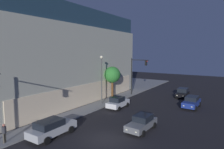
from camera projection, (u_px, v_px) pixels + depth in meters
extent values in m
plane|color=black|center=(105.00, 140.00, 18.06)|extent=(120.00, 120.00, 0.00)
cube|color=#4C4C51|center=(31.00, 93.00, 38.38)|extent=(29.49, 29.88, 0.15)
cube|color=beige|center=(88.00, 93.00, 30.30)|extent=(26.18, 0.60, 3.14)
cube|color=#AFB09F|center=(30.00, 63.00, 37.70)|extent=(29.09, 29.48, 11.88)
cube|color=#1F3749|center=(28.00, 24.00, 36.88)|extent=(28.51, 28.89, 2.80)
cylinder|color=black|center=(131.00, 76.00, 36.77)|extent=(0.18, 0.18, 6.88)
cylinder|color=black|center=(140.00, 60.00, 35.37)|extent=(0.36, 3.51, 0.12)
cube|color=black|center=(146.00, 63.00, 34.69)|extent=(0.34, 0.34, 0.90)
sphere|color=red|center=(147.00, 61.00, 34.55)|extent=(0.18, 0.18, 0.18)
cylinder|color=#444444|center=(102.00, 81.00, 29.93)|extent=(0.16, 0.16, 7.05)
sphere|color=#F9EFC6|center=(101.00, 57.00, 29.52)|extent=(0.44, 0.44, 0.44)
cylinder|color=brown|center=(112.00, 90.00, 33.86)|extent=(0.40, 0.40, 2.99)
sphere|color=#2D7C2F|center=(112.00, 75.00, 33.57)|extent=(2.80, 2.80, 2.80)
cylinder|color=#4C473D|center=(5.00, 138.00, 17.17)|extent=(0.14, 0.14, 0.87)
cylinder|color=#4C473D|center=(4.00, 138.00, 16.99)|extent=(0.14, 0.14, 0.87)
cylinder|color=#333338|center=(4.00, 130.00, 17.00)|extent=(0.36, 0.36, 0.61)
sphere|color=#BB6756|center=(4.00, 125.00, 16.95)|extent=(0.24, 0.24, 0.24)
cube|color=#B7BABF|center=(53.00, 129.00, 18.78)|extent=(4.79, 1.98, 0.71)
cube|color=black|center=(49.00, 123.00, 18.40)|extent=(2.53, 1.76, 0.63)
cube|color=#F9F4CC|center=(66.00, 121.00, 21.04)|extent=(0.12, 0.20, 0.12)
cube|color=#F9F4CC|center=(74.00, 123.00, 20.43)|extent=(0.12, 0.20, 0.12)
cylinder|color=black|center=(58.00, 126.00, 20.57)|extent=(0.70, 0.25, 0.70)
cylinder|color=black|center=(71.00, 130.00, 19.55)|extent=(0.70, 0.25, 0.70)
cylinder|color=black|center=(33.00, 136.00, 18.09)|extent=(0.70, 0.25, 0.70)
cylinder|color=black|center=(47.00, 141.00, 17.07)|extent=(0.70, 0.25, 0.70)
cube|color=slate|center=(141.00, 124.00, 20.24)|extent=(4.33, 1.89, 0.64)
cube|color=black|center=(143.00, 118.00, 20.42)|extent=(2.06, 1.63, 0.61)
cube|color=#F9F4CC|center=(136.00, 132.00, 18.25)|extent=(0.13, 0.20, 0.12)
cube|color=#F9F4CC|center=(127.00, 130.00, 18.85)|extent=(0.13, 0.20, 0.12)
cylinder|color=black|center=(143.00, 134.00, 18.71)|extent=(0.61, 0.26, 0.60)
cylinder|color=black|center=(128.00, 129.00, 19.70)|extent=(0.61, 0.26, 0.60)
cylinder|color=black|center=(154.00, 125.00, 20.85)|extent=(0.61, 0.26, 0.60)
cylinder|color=black|center=(140.00, 122.00, 21.84)|extent=(0.61, 0.26, 0.60)
cube|color=silver|center=(118.00, 103.00, 28.42)|extent=(4.11, 1.83, 0.71)
cube|color=black|center=(117.00, 99.00, 28.09)|extent=(1.91, 1.61, 0.67)
cube|color=#F9F4CC|center=(122.00, 100.00, 30.37)|extent=(0.12, 0.20, 0.12)
cube|color=#F9F4CC|center=(128.00, 101.00, 29.83)|extent=(0.12, 0.20, 0.12)
cylinder|color=black|center=(117.00, 103.00, 29.98)|extent=(0.63, 0.25, 0.62)
cylinder|color=black|center=(127.00, 105.00, 29.08)|extent=(0.63, 0.25, 0.62)
cylinder|color=black|center=(108.00, 107.00, 27.85)|extent=(0.63, 0.25, 0.62)
cylinder|color=black|center=(119.00, 109.00, 26.94)|extent=(0.63, 0.25, 0.62)
cube|color=navy|center=(191.00, 103.00, 28.40)|extent=(4.36, 1.90, 0.73)
cube|color=black|center=(192.00, 98.00, 28.60)|extent=(2.34, 1.66, 0.58)
cube|color=#F9F4CC|center=(192.00, 107.00, 26.39)|extent=(0.13, 0.20, 0.12)
cube|color=#F9F4CC|center=(184.00, 106.00, 26.99)|extent=(0.13, 0.20, 0.12)
cylinder|color=black|center=(196.00, 109.00, 26.86)|extent=(0.71, 0.26, 0.70)
cylinder|color=black|center=(183.00, 107.00, 27.86)|extent=(0.71, 0.26, 0.70)
cylinder|color=black|center=(200.00, 104.00, 29.03)|extent=(0.71, 0.26, 0.70)
cylinder|color=black|center=(187.00, 103.00, 30.04)|extent=(0.71, 0.26, 0.70)
cube|color=black|center=(182.00, 94.00, 35.07)|extent=(4.12, 1.96, 0.63)
cube|color=black|center=(183.00, 90.00, 35.25)|extent=(2.25, 1.69, 0.66)
cube|color=#F9F4CC|center=(183.00, 96.00, 33.11)|extent=(0.13, 0.21, 0.12)
cube|color=#F9F4CC|center=(177.00, 95.00, 33.64)|extent=(0.13, 0.21, 0.12)
cylinder|color=black|center=(186.00, 97.00, 33.58)|extent=(0.70, 0.27, 0.69)
cylinder|color=black|center=(176.00, 96.00, 34.47)|extent=(0.70, 0.27, 0.69)
cylinder|color=black|center=(189.00, 95.00, 35.73)|extent=(0.70, 0.27, 0.69)
cylinder|color=black|center=(179.00, 94.00, 36.62)|extent=(0.70, 0.27, 0.69)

